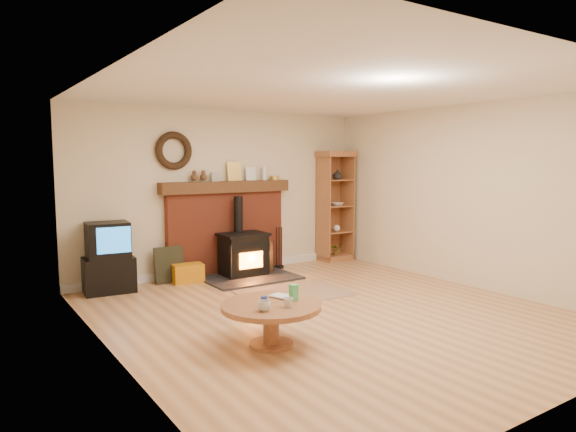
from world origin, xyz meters
TOP-DOWN VIEW (x-y plane):
  - ground at (0.00, 0.00)m, footprint 5.50×5.50m
  - room_shell at (-0.02, 0.09)m, footprint 5.02×5.52m
  - chimney_breast at (0.00, 2.67)m, footprint 2.20×0.22m
  - wood_stove at (0.10, 2.27)m, footprint 1.40×1.00m
  - area_rug at (0.17, 1.00)m, footprint 1.53×1.13m
  - tv_unit at (-1.91, 2.47)m, footprint 0.70×0.52m
  - curio_cabinet at (2.12, 2.55)m, footprint 0.63×0.46m
  - firelog_box at (-0.79, 2.40)m, footprint 0.47×0.33m
  - leaning_painting at (-1.01, 2.55)m, footprint 0.45×0.12m
  - fire_tools at (0.89, 2.50)m, footprint 0.16×0.16m
  - coffee_table at (-1.15, -0.52)m, footprint 0.98×0.98m

SIDE VIEW (x-z plane):
  - ground at x=0.00m, z-range 0.00..0.00m
  - area_rug at x=0.17m, z-range 0.00..0.01m
  - fire_tools at x=0.89m, z-range -0.22..0.48m
  - firelog_box at x=-0.79m, z-range 0.00..0.27m
  - leaning_painting at x=-1.01m, z-range 0.00..0.54m
  - wood_stove at x=0.10m, z-range -0.29..0.95m
  - coffee_table at x=-1.15m, z-range 0.05..0.63m
  - tv_unit at x=-1.91m, z-range -0.02..0.95m
  - chimney_breast at x=0.00m, z-range -0.09..1.69m
  - curio_cabinet at x=2.12m, z-range 0.00..1.97m
  - room_shell at x=-0.02m, z-range 0.41..3.02m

